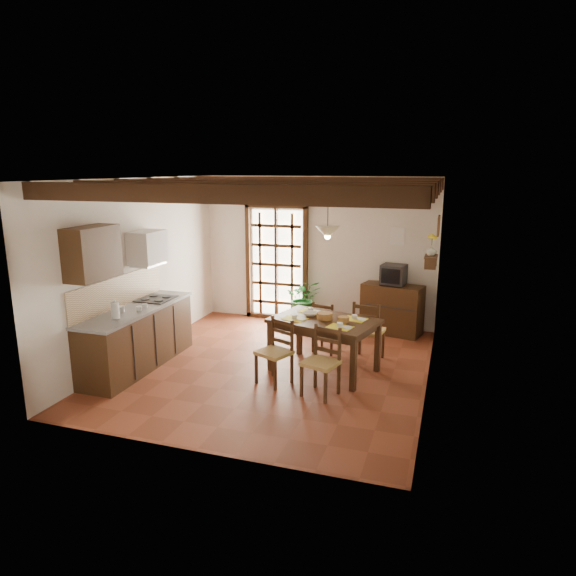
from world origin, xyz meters
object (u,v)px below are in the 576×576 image
at_px(crt_tv, 394,274).
at_px(sideboard, 392,309).
at_px(chair_near_right, 321,374).
at_px(dining_table, 324,326).
at_px(chair_near_left, 275,364).
at_px(potted_plant, 304,297).
at_px(chair_far_right, 368,342).
at_px(pendant_lamp, 328,231).
at_px(chair_far_left, 326,336).
at_px(kitchen_counter, 138,337).

bearing_deg(crt_tv, sideboard, 99.46).
relative_size(chair_near_right, crt_tv, 1.96).
height_order(dining_table, crt_tv, crt_tv).
xyz_separation_m(chair_near_left, potted_plant, (-0.37, 2.71, 0.28)).
bearing_deg(chair_far_right, chair_near_left, 56.63).
xyz_separation_m(sideboard, pendant_lamp, (-0.73, -2.03, 1.63)).
height_order(chair_near_left, sideboard, chair_near_left).
bearing_deg(chair_far_left, chair_far_right, 178.69).
distance_m(kitchen_counter, dining_table, 2.81).
distance_m(chair_far_left, pendant_lamp, 1.96).
bearing_deg(sideboard, crt_tv, -76.49).
bearing_deg(pendant_lamp, chair_near_right, -79.82).
bearing_deg(chair_near_left, chair_far_right, 72.93).
bearing_deg(chair_near_right, dining_table, 118.10).
distance_m(dining_table, chair_far_right, 0.93).
bearing_deg(chair_near_left, kitchen_counter, -154.96).
distance_m(chair_far_left, chair_far_right, 0.74).
height_order(kitchen_counter, chair_near_left, kitchen_counter).
bearing_deg(sideboard, chair_far_right, -83.49).
bearing_deg(crt_tv, potted_plant, -168.63).
bearing_deg(chair_far_right, pendant_lamp, 51.61).
relative_size(dining_table, chair_near_left, 1.83).
bearing_deg(chair_far_right, chair_far_left, -7.45).
xyz_separation_m(chair_near_right, sideboard, (0.57, 2.96, 0.16)).
bearing_deg(kitchen_counter, sideboard, 39.34).
bearing_deg(potted_plant, dining_table, -66.26).
relative_size(sideboard, potted_plant, 0.57).
height_order(kitchen_counter, sideboard, kitchen_counter).
bearing_deg(kitchen_counter, chair_far_left, 30.72).
height_order(kitchen_counter, dining_table, kitchen_counter).
xyz_separation_m(chair_far_right, sideboard, (0.18, 1.50, 0.15)).
bearing_deg(chair_near_right, kitchen_counter, -165.93).
distance_m(crt_tv, potted_plant, 1.73).
distance_m(chair_near_right, chair_far_left, 1.68).
xyz_separation_m(chair_far_left, crt_tv, (0.90, 1.30, 0.83)).
bearing_deg(crt_tv, pendant_lamp, -100.42).
relative_size(kitchen_counter, dining_table, 1.35).
height_order(chair_near_left, chair_far_right, chair_far_right).
height_order(chair_far_left, potted_plant, potted_plant).
xyz_separation_m(dining_table, sideboard, (0.73, 2.13, -0.25)).
relative_size(kitchen_counter, potted_plant, 1.20).
relative_size(dining_table, chair_near_right, 1.81).
relative_size(chair_far_right, crt_tv, 2.05).
bearing_deg(chair_near_right, potted_plant, 127.13).
bearing_deg(crt_tv, chair_far_right, -87.57).
xyz_separation_m(dining_table, chair_far_right, (0.55, 0.64, -0.40)).
bearing_deg(chair_far_right, crt_tv, -89.68).
bearing_deg(dining_table, chair_near_right, -63.93).
bearing_deg(potted_plant, crt_tv, 1.91).
height_order(chair_far_left, chair_far_right, chair_far_right).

